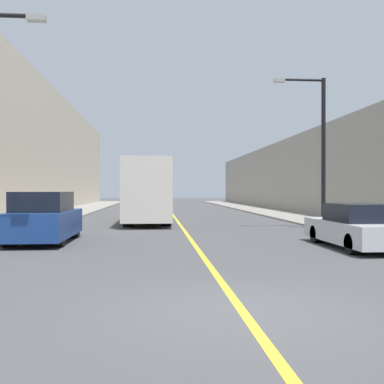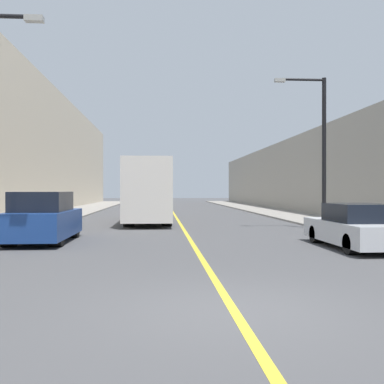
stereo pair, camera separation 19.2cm
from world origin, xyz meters
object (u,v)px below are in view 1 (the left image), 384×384
at_px(parked_suv_left, 44,219).
at_px(street_lamp_right, 319,142).
at_px(bus, 148,190).
at_px(car_right_near, 357,228).

bearing_deg(parked_suv_left, street_lamp_right, 20.91).
bearing_deg(street_lamp_right, parked_suv_left, -159.09).
relative_size(bus, car_right_near, 2.27).
distance_m(parked_suv_left, street_lamp_right, 13.07).
height_order(car_right_near, street_lamp_right, street_lamp_right).
distance_m(bus, car_right_near, 14.41).
xyz_separation_m(bus, parked_suv_left, (-3.56, -10.18, -1.02)).
relative_size(parked_suv_left, street_lamp_right, 0.64).
relative_size(bus, street_lamp_right, 1.51).
height_order(bus, parked_suv_left, bus).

